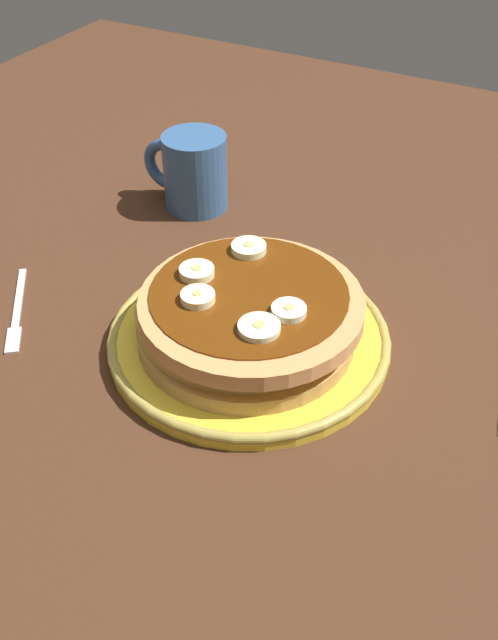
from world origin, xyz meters
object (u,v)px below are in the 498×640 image
pancake_stack (247,315)px  banana_slice_2 (249,249)px  banana_slice_0 (195,274)px  banana_slice_1 (259,328)px  banana_slice_3 (198,298)px  fork (17,313)px  plate (249,338)px  coffee_mug (193,170)px  banana_slice_4 (289,311)px

pancake_stack → banana_slice_2: size_ratio=6.24×
banana_slice_0 → banana_slice_2: (-2.24, -5.85, -0.03)cm
banana_slice_1 → banana_slice_3: (6.33, -1.00, 0.09)cm
banana_slice_1 → fork: 25.54cm
plate → fork: bearing=17.1°
pancake_stack → banana_slice_3: 5.03cm
pancake_stack → banana_slice_2: banana_slice_2 is taller
banana_slice_0 → fork: banana_slice_0 is taller
plate → banana_slice_1: banana_slice_1 is taller
banana_slice_2 → banana_slice_3: bearing=88.3°
plate → banana_slice_3: banana_slice_3 is taller
banana_slice_1 → coffee_mug: size_ratio=0.33×
pancake_stack → banana_slice_2: 6.97cm
pancake_stack → fork: 22.75cm
coffee_mug → banana_slice_0: bearing=122.3°
banana_slice_4 → coffee_mug: size_ratio=0.28×
plate → banana_slice_2: 8.30cm
banana_slice_3 → fork: bearing=11.0°
pancake_stack → banana_slice_1: bearing=129.2°
pancake_stack → fork: (21.56, 6.40, -3.44)cm
coffee_mug → plate: bearing=132.6°
banana_slice_4 → pancake_stack: bearing=-10.4°
plate → banana_slice_4: bearing=166.4°
banana_slice_3 → pancake_stack: bearing=-138.5°
fork → banana_slice_1: bearing=-174.1°
pancake_stack → banana_slice_4: size_ratio=6.90×
banana_slice_1 → banana_slice_4: 3.26cm
banana_slice_2 → fork: bearing=33.1°
plate → banana_slice_3: bearing=43.6°
pancake_stack → fork: bearing=16.5°
pancake_stack → banana_slice_3: (3.21, 2.83, 2.65)cm
banana_slice_0 → coffee_mug: size_ratio=0.29×
pancake_stack → banana_slice_3: bearing=41.5°
banana_slice_0 → banana_slice_4: banana_slice_0 is taller
banana_slice_2 → banana_slice_4: size_ratio=1.11×
plate → pancake_stack: 2.83cm
plate → banana_slice_0: size_ratio=8.14×
banana_slice_3 → banana_slice_0: bearing=-53.9°
banana_slice_0 → banana_slice_1: banana_slice_0 is taller
banana_slice_2 → coffee_mug: 19.90cm
pancake_stack → banana_slice_4: (-4.30, 0.79, 2.61)cm
plate → pancake_stack: pancake_stack is taller
plate → banana_slice_4: banana_slice_4 is taller
banana_slice_4 → banana_slice_1: bearing=68.9°
banana_slice_0 → banana_slice_4: size_ratio=1.06×
banana_slice_0 → fork: 18.57cm
plate → coffee_mug: (17.47, -19.00, 3.60)cm
plate → banana_slice_3: size_ratio=8.61×
pancake_stack → banana_slice_2: bearing=-62.8°
banana_slice_4 → coffee_mug: 29.63cm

